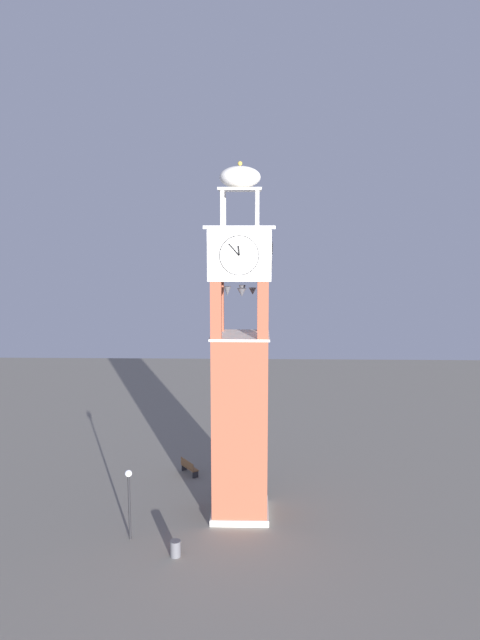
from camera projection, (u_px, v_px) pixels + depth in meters
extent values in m
plane|color=gray|center=(240.00, 513.00, 33.85)|extent=(80.00, 80.00, 0.00)
cube|color=brown|center=(240.00, 427.00, 33.09)|extent=(2.95, 2.95, 10.02)
cube|color=silver|center=(240.00, 511.00, 33.82)|extent=(3.15, 3.15, 0.35)
cube|color=black|center=(241.00, 483.00, 35.15)|extent=(1.10, 0.04, 2.20)
cylinder|color=silver|center=(241.00, 460.00, 34.93)|extent=(1.10, 0.04, 1.10)
cube|color=brown|center=(262.00, 305.00, 33.24)|extent=(0.56, 0.56, 3.07)
cube|color=brown|center=(219.00, 305.00, 33.30)|extent=(0.56, 0.56, 3.07)
cube|color=brown|center=(263.00, 311.00, 30.88)|extent=(0.56, 0.56, 3.07)
cube|color=brown|center=(216.00, 311.00, 30.94)|extent=(0.56, 0.56, 3.07)
cube|color=silver|center=(240.00, 335.00, 32.32)|extent=(3.11, 3.11, 0.12)
cone|color=#4C4C51|center=(227.00, 291.00, 31.92)|extent=(0.39, 0.39, 0.49)
cone|color=#4C4C51|center=(242.00, 292.00, 31.30)|extent=(0.48, 0.48, 0.42)
cone|color=#4C4C51|center=(253.00, 291.00, 31.93)|extent=(0.41, 0.41, 0.36)
cone|color=#4C4C51|center=(242.00, 290.00, 32.60)|extent=(0.38, 0.38, 0.50)
cube|color=silver|center=(240.00, 254.00, 31.66)|extent=(3.19, 3.19, 2.60)
cylinder|color=white|center=(241.00, 253.00, 33.26)|extent=(1.97, 0.05, 1.97)
torus|color=black|center=(241.00, 253.00, 33.26)|extent=(1.99, 0.06, 1.99)
cube|color=black|center=(240.00, 248.00, 33.28)|extent=(0.13, 0.03, 0.50)
cube|color=black|center=(236.00, 247.00, 33.28)|extent=(0.57, 0.03, 0.63)
cylinder|color=white|center=(239.00, 255.00, 30.06)|extent=(1.97, 0.05, 1.97)
torus|color=black|center=(239.00, 255.00, 30.06)|extent=(1.99, 0.06, 1.99)
cube|color=black|center=(239.00, 251.00, 29.97)|extent=(0.13, 0.03, 0.50)
cube|color=black|center=(234.00, 249.00, 29.96)|extent=(0.57, 0.03, 0.63)
cylinder|color=white|center=(271.00, 254.00, 31.62)|extent=(0.05, 1.97, 1.97)
torus|color=black|center=(271.00, 254.00, 31.62)|extent=(0.06, 1.99, 1.99)
cube|color=black|center=(272.00, 249.00, 31.56)|extent=(0.03, 0.13, 0.50)
cube|color=black|center=(272.00, 249.00, 31.32)|extent=(0.03, 0.57, 0.63)
cylinder|color=white|center=(209.00, 254.00, 31.70)|extent=(0.05, 1.97, 1.97)
torus|color=black|center=(209.00, 254.00, 31.70)|extent=(0.06, 1.99, 1.99)
cube|color=black|center=(208.00, 249.00, 31.64)|extent=(0.03, 0.13, 0.50)
cube|color=black|center=(207.00, 248.00, 31.40)|extent=(0.03, 0.57, 0.63)
cube|color=silver|center=(240.00, 227.00, 31.45)|extent=(3.55, 3.55, 0.16)
cylinder|color=silver|center=(257.00, 209.00, 32.15)|extent=(0.22, 0.22, 1.77)
cylinder|color=silver|center=(224.00, 209.00, 32.19)|extent=(0.22, 0.22, 1.77)
cylinder|color=silver|center=(257.00, 208.00, 30.41)|extent=(0.22, 0.22, 1.77)
cylinder|color=silver|center=(222.00, 208.00, 30.46)|extent=(0.22, 0.22, 1.77)
cube|color=silver|center=(240.00, 190.00, 31.16)|extent=(2.20, 2.20, 0.12)
ellipsoid|color=silver|center=(240.00, 177.00, 31.07)|extent=(2.12, 2.12, 1.12)
sphere|color=#B79338|center=(240.00, 164.00, 30.96)|extent=(0.24, 0.24, 0.24)
cube|color=brown|center=(190.00, 467.00, 39.19)|extent=(1.28, 1.56, 0.06)
cube|color=brown|center=(187.00, 464.00, 39.05)|extent=(0.96, 1.34, 0.44)
cube|color=#2D2D33|center=(184.00, 467.00, 39.82)|extent=(0.37, 0.29, 0.42)
cube|color=#2D2D33|center=(195.00, 475.00, 38.64)|extent=(0.37, 0.29, 0.42)
cylinder|color=black|center=(129.00, 508.00, 30.87)|extent=(0.12, 0.12, 3.34)
sphere|color=silver|center=(128.00, 473.00, 30.58)|extent=(0.36, 0.36, 0.36)
cylinder|color=#4C4C51|center=(175.00, 549.00, 29.40)|extent=(0.52, 0.52, 0.80)
ellipsoid|color=#336638|center=(233.00, 490.00, 36.10)|extent=(1.16, 1.16, 0.61)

